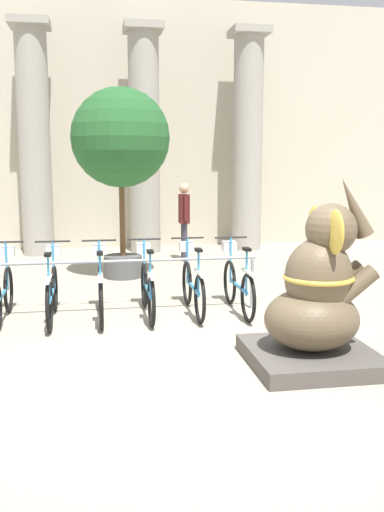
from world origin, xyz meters
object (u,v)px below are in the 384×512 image
(bicycle_4, at_px, (147,287))
(bicycle_6, at_px, (238,284))
(bicycle_5, at_px, (193,285))
(bicycle_2, at_px, (52,291))
(bicycle_3, at_px, (100,289))
(bicycle_1, at_px, (3,292))
(potted_tree, at_px, (121,142))
(elephant_statue, at_px, (317,302))
(person_pedestrian, at_px, (184,215))

(bicycle_4, xyz_separation_m, bicycle_6, (1.27, -0.02, 0.00))
(bicycle_5, bearing_deg, bicycle_2, -178.29)
(bicycle_2, xyz_separation_m, bicycle_3, (0.64, -0.00, 0.00))
(bicycle_1, height_order, potted_tree, potted_tree)
(bicycle_6, height_order, elephant_statue, elephant_statue)
(bicycle_2, xyz_separation_m, person_pedestrian, (2.47, 4.36, 0.60))
(bicycle_2, bearing_deg, potted_tree, 68.66)
(bicycle_3, bearing_deg, elephant_statue, -45.43)
(bicycle_2, height_order, bicycle_5, same)
(elephant_statue, height_order, person_pedestrian, elephant_statue)
(bicycle_1, relative_size, person_pedestrian, 1.01)
(elephant_statue, xyz_separation_m, potted_tree, (-1.73, 4.99, 1.78))
(bicycle_6, distance_m, person_pedestrian, 4.40)
(bicycle_5, xyz_separation_m, potted_tree, (-0.83, 2.72, 2.04))
(elephant_statue, bearing_deg, potted_tree, 109.15)
(elephant_statue, distance_m, potted_tree, 5.57)
(person_pedestrian, relative_size, potted_tree, 0.49)
(bicycle_5, bearing_deg, bicycle_1, -179.91)
(bicycle_3, bearing_deg, bicycle_2, 179.80)
(bicycle_6, xyz_separation_m, person_pedestrian, (-0.07, 4.36, 0.60))
(bicycle_4, bearing_deg, elephant_statue, -55.43)
(bicycle_3, height_order, person_pedestrian, person_pedestrian)
(bicycle_6, bearing_deg, bicycle_1, 179.16)
(bicycle_3, xyz_separation_m, bicycle_6, (1.91, 0.01, 0.00))
(bicycle_2, height_order, bicycle_6, same)
(bicycle_1, distance_m, elephant_statue, 4.14)
(bicycle_2, bearing_deg, bicycle_5, 1.71)
(bicycle_5, relative_size, bicycle_6, 1.00)
(bicycle_2, relative_size, elephant_statue, 0.86)
(bicycle_1, distance_m, bicycle_3, 1.27)
(bicycle_6, height_order, person_pedestrian, person_pedestrian)
(bicycle_2, height_order, potted_tree, potted_tree)
(bicycle_5, height_order, bicycle_6, same)
(bicycle_4, height_order, person_pedestrian, person_pedestrian)
(bicycle_1, height_order, bicycle_5, same)
(bicycle_5, distance_m, elephant_statue, 2.46)
(bicycle_1, relative_size, bicycle_3, 1.00)
(bicycle_6, bearing_deg, elephant_statue, -83.12)
(bicycle_1, bearing_deg, bicycle_2, -4.76)
(bicycle_2, distance_m, bicycle_5, 1.91)
(bicycle_5, distance_m, bicycle_6, 0.64)
(bicycle_4, bearing_deg, bicycle_3, -177.71)
(bicycle_4, height_order, elephant_statue, elephant_statue)
(potted_tree, bearing_deg, bicycle_5, -73.06)
(bicycle_6, bearing_deg, potted_tree, 117.89)
(bicycle_5, height_order, person_pedestrian, person_pedestrian)
(bicycle_2, relative_size, bicycle_4, 1.00)
(bicycle_5, relative_size, person_pedestrian, 1.01)
(bicycle_4, distance_m, potted_tree, 3.43)
(bicycle_5, bearing_deg, bicycle_6, -4.54)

